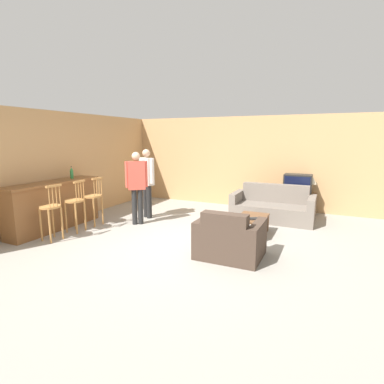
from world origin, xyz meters
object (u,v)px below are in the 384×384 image
at_px(tv_unit, 296,204).
at_px(person_by_window, 147,179).
at_px(bottle, 72,173).
at_px(book_on_table, 254,219).
at_px(bar_chair_far, 94,200).
at_px(person_by_counter, 137,183).
at_px(bar_chair_mid, 75,205).
at_px(couch_far, 273,208).
at_px(tv, 298,184).
at_px(bar_chair_near, 51,211).
at_px(armchair_near, 229,240).
at_px(table_lamp, 312,181).
at_px(coffee_table, 252,220).

height_order(tv_unit, person_by_window, person_by_window).
bearing_deg(person_by_window, bottle, -140.59).
xyz_separation_m(book_on_table, person_by_window, (-2.81, 0.47, 0.57)).
distance_m(bar_chair_far, person_by_counter, 1.06).
bearing_deg(bar_chair_mid, book_on_table, 17.94).
relative_size(couch_far, tv, 2.81).
relative_size(bar_chair_mid, tv_unit, 1.17).
height_order(bar_chair_near, bar_chair_mid, same).
height_order(person_by_window, person_by_counter, person_by_window).
bearing_deg(bar_chair_near, bar_chair_mid, 90.00).
height_order(armchair_near, person_by_counter, person_by_counter).
xyz_separation_m(bar_chair_far, armchair_near, (3.42, -0.52, -0.29)).
xyz_separation_m(book_on_table, table_lamp, (0.92, 2.35, 0.51)).
bearing_deg(table_lamp, bar_chair_near, -137.41).
distance_m(armchair_near, person_by_counter, 2.82).
relative_size(bottle, book_on_table, 1.15).
distance_m(coffee_table, person_by_window, 2.82).
bearing_deg(tv_unit, tv, -90.00).
height_order(bar_chair_far, couch_far, bar_chair_far).
relative_size(tv_unit, bottle, 3.39).
height_order(bar_chair_mid, armchair_near, bar_chair_mid).
height_order(bar_chair_far, tv, bar_chair_far).
height_order(armchair_near, tv, tv).
relative_size(person_by_window, person_by_counter, 1.02).
height_order(bar_chair_mid, book_on_table, bar_chair_mid).
xyz_separation_m(armchair_near, bottle, (-4.01, 0.49, 0.89)).
bearing_deg(bottle, person_by_window, 39.41).
xyz_separation_m(bar_chair_mid, person_by_window, (0.75, 1.63, 0.39)).
bearing_deg(table_lamp, book_on_table, -111.42).
height_order(tv_unit, person_by_counter, person_by_counter).
bearing_deg(person_by_counter, coffee_table, 6.77).
xyz_separation_m(bar_chair_mid, bottle, (-0.59, 0.52, 0.60)).
xyz_separation_m(bottle, person_by_counter, (1.46, 0.51, -0.23)).
relative_size(tv_unit, person_by_counter, 0.57).
relative_size(coffee_table, table_lamp, 1.86).
distance_m(couch_far, tv_unit, 0.92).
bearing_deg(person_by_window, couch_far, 20.63).
relative_size(bar_chair_mid, coffee_table, 1.27).
distance_m(tv, book_on_table, 2.46).
xyz_separation_m(couch_far, tv_unit, (0.48, 0.78, -0.01)).
bearing_deg(bar_chair_far, tv_unit, 35.46).
height_order(coffee_table, book_on_table, book_on_table).
bearing_deg(table_lamp, couch_far, -136.24).
bearing_deg(armchair_near, person_by_counter, 158.62).
bearing_deg(book_on_table, couch_far, 86.20).
xyz_separation_m(bar_chair_far, person_by_window, (0.75, 1.07, 0.39)).
relative_size(armchair_near, book_on_table, 4.33).
xyz_separation_m(tv_unit, bottle, (-4.74, -2.99, 0.90)).
bearing_deg(armchair_near, bottle, 172.99).
xyz_separation_m(bar_chair_near, bar_chair_mid, (-0.00, 0.62, 0.00)).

